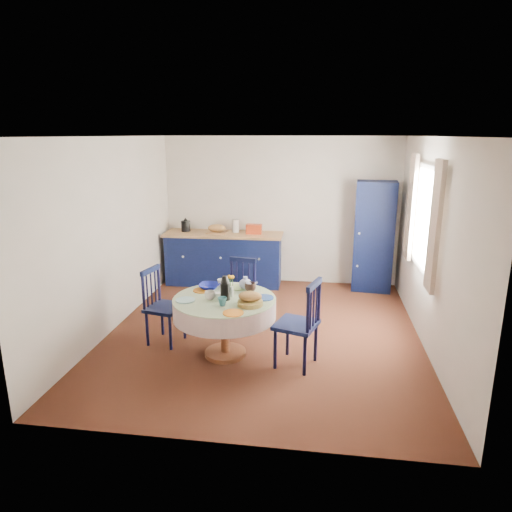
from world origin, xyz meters
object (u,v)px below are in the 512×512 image
Objects in this scene: chair_left at (162,305)px; chair_right at (300,323)px; pantry_cabinet at (374,237)px; cobalt_bowl at (210,286)px; dining_table at (225,308)px; mug_a at (210,295)px; mug_b at (222,301)px; chair_far at (240,293)px; kitchen_counter at (224,257)px; mug_c at (250,287)px; mug_d at (221,283)px.

chair_right reaches higher than chair_left.
pantry_cabinet reaches higher than cobalt_bowl.
dining_table is 1.24× the size of chair_left.
mug_a is 0.24m from mug_b.
cobalt_bowl is at bearing -92.97° from chair_right.
dining_table is at bearing -80.72° from chair_far.
kitchen_counter is 2.95m from mug_b.
pantry_cabinet is 17.99× the size of mug_b.
cobalt_bowl is (-0.50, 0.02, -0.02)m from mug_c.
mug_a is at bearing -75.41° from cobalt_bowl.
pantry_cabinet is at bearing 53.12° from chair_far.
mug_c is at bearing 64.88° from mug_b.
mug_c is at bearing 47.14° from dining_table.
chair_left is 1.76m from chair_right.
chair_far is at bearing 73.43° from mug_d.
chair_far is at bearing -122.10° from chair_right.
mug_b is 0.39× the size of cobalt_bowl.
dining_table is 11.78× the size of mug_d.
chair_left reaches higher than cobalt_bowl.
dining_table is at bearing -78.78° from kitchen_counter.
pantry_cabinet is (2.50, 0.04, 0.44)m from kitchen_counter.
dining_table is (0.58, -2.64, 0.13)m from kitchen_counter.
chair_left is at bearing -84.97° from chair_right.
kitchen_counter is 2.40m from chair_left.
mug_d is (-0.14, -0.48, 0.29)m from chair_far.
kitchen_counter reaches higher than chair_far.
chair_left is (-2.78, -2.43, -0.42)m from pantry_cabinet.
chair_right is 1.06m from mug_a.
chair_left is 1.03m from mug_b.
kitchen_counter is at bearing -174.12° from pantry_cabinet.
chair_right is 0.89m from mug_b.
mug_a is 1.22× the size of mug_d.
chair_left is at bearing -133.84° from pantry_cabinet.
dining_table is at bearing -80.94° from chair_right.
pantry_cabinet is at bearing 176.86° from chair_right.
chair_right reaches higher than dining_table.
kitchen_counter is 2.75m from mug_a.
chair_right reaches higher than mug_c.
chair_far is at bearing 89.46° from dining_table.
dining_table is 0.90m from chair_left.
cobalt_bowl is at bearing -137.34° from mug_d.
mug_a is at bearing -93.69° from mug_d.
mug_b and mug_d have the same top height.
chair_far reaches higher than mug_c.
chair_right is 10.10× the size of mug_d.
cobalt_bowl is at bearing -83.29° from kitchen_counter.
mug_b is (-1.91, -2.91, -0.14)m from pantry_cabinet.
pantry_cabinet is at bearing 55.26° from mug_c.
pantry_cabinet is 3.03m from chair_right.
chair_right is at bearing -28.00° from mug_d.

